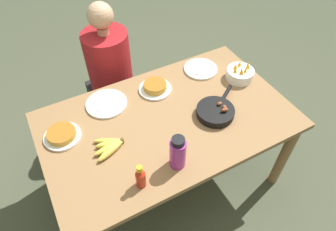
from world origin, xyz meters
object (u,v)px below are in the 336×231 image
Objects in this scene: frittata_plate_side at (62,135)px; person_figure at (112,83)px; hot_sauce_bottle at (141,177)px; empty_plate_near_front at (107,104)px; water_bottle at (178,153)px; frittata_plate_center at (155,87)px; banana_bunch at (110,146)px; fruit_bowl_mango at (240,74)px; skillet at (216,111)px; empty_plate_far_left at (201,69)px.

person_figure is at bearing 48.79° from frittata_plate_side.
hot_sauce_bottle reaches higher than frittata_plate_side.
empty_plate_near_front is 0.53m from person_figure.
hot_sauce_bottle is at bearing -174.22° from water_bottle.
water_bottle reaches higher than frittata_plate_center.
person_figure is (0.29, 0.79, -0.25)m from banana_bunch.
person_figure reaches higher than fruit_bowl_mango.
water_bottle reaches higher than empty_plate_near_front.
frittata_plate_center is 0.35m from empty_plate_near_front.
frittata_plate_center is 0.73m from hot_sauce_bottle.
frittata_plate_center is 0.84× the size of empty_plate_near_front.
person_figure reaches higher than skillet.
empty_plate_far_left is at bearing -37.79° from person_figure.
empty_plate_near_front is 1.22× the size of water_bottle.
fruit_bowl_mango is (0.93, -0.20, 0.03)m from empty_plate_near_front.
skillet is 1.59× the size of water_bottle.
skillet is (0.69, -0.07, 0.01)m from banana_bunch.
water_bottle is (0.29, -0.27, 0.08)m from banana_bunch.
person_figure is (-0.56, 0.43, -0.24)m from empty_plate_far_left.
person_figure is (0.23, 1.09, -0.30)m from hot_sauce_bottle.
person_figure is at bearing 90.20° from water_bottle.
frittata_plate_side is 1.26m from fruit_bowl_mango.
water_bottle is 1.12m from person_figure.
fruit_bowl_mango reaches higher than skillet.
empty_plate_near_front is (-0.34, 0.03, -0.02)m from frittata_plate_center.
banana_bunch is at bearing -171.97° from fruit_bowl_mango.
banana_bunch reaches higher than empty_plate_far_left.
person_figure is at bearing 142.21° from empty_plate_far_left.
fruit_bowl_mango is at bearing -16.61° from frittata_plate_center.
water_bottle is (-0.75, -0.42, 0.06)m from fruit_bowl_mango.
person_figure reaches higher than frittata_plate_center.
empty_plate_far_left is at bearing 132.29° from fruit_bowl_mango.
empty_plate_far_left is at bearing 0.78° from empty_plate_near_front.
frittata_plate_side is 1.14× the size of fruit_bowl_mango.
frittata_plate_side is (-0.67, -0.11, -0.00)m from frittata_plate_center.
empty_plate_far_left is 0.75m from person_figure.
banana_bunch is at bearing -107.18° from empty_plate_near_front.
banana_bunch is 1.19× the size of hot_sauce_bottle.
frittata_plate_center is (0.45, 0.32, 0.00)m from banana_bunch.
frittata_plate_center is 0.40m from empty_plate_far_left.
hot_sauce_bottle is at bearing -101.75° from person_figure.
skillet is 0.98m from person_figure.
skillet reaches higher than banana_bunch.
empty_plate_far_left is 1.27× the size of fruit_bowl_mango.
empty_plate_near_front is at bearing 167.83° from fruit_bowl_mango.
frittata_plate_center is at bearing 74.78° from water_bottle.
banana_bunch is 0.31m from frittata_plate_side.
skillet is 0.71m from empty_plate_near_front.
hot_sauce_bottle is (0.06, -0.30, 0.05)m from banana_bunch.
skillet is at bearing -110.56° from empty_plate_far_left.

